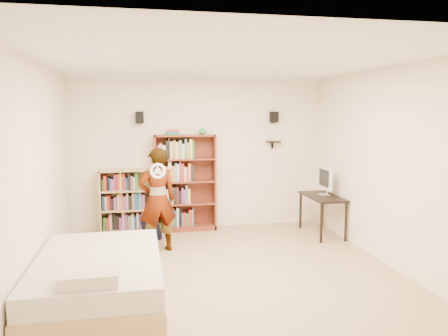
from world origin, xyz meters
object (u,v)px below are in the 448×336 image
(tall_bookshelf, at_px, (185,183))
(low_bookshelf, at_px, (127,201))
(person, at_px, (158,200))
(daybed, at_px, (99,273))
(computer_desk, at_px, (322,215))

(tall_bookshelf, height_order, low_bookshelf, tall_bookshelf)
(low_bookshelf, xyz_separation_m, person, (0.49, -1.10, 0.23))
(daybed, distance_m, person, 1.84)
(low_bookshelf, distance_m, person, 1.22)
(tall_bookshelf, xyz_separation_m, computer_desk, (2.27, -0.74, -0.51))
(low_bookshelf, relative_size, person, 0.71)
(low_bookshelf, bearing_deg, tall_bookshelf, 0.62)
(computer_desk, height_order, daybed, computer_desk)
(daybed, xyz_separation_m, person, (0.73, 1.62, 0.47))
(tall_bookshelf, height_order, person, tall_bookshelf)
(tall_bookshelf, bearing_deg, person, -115.66)
(computer_desk, height_order, person, person)
(low_bookshelf, height_order, daybed, low_bookshelf)
(tall_bookshelf, distance_m, person, 1.23)
(computer_desk, bearing_deg, low_bookshelf, 167.50)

